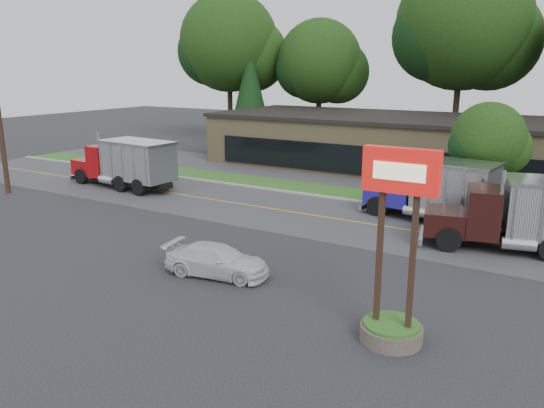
{
  "coord_description": "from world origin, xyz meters",
  "views": [
    {
      "loc": [
        14.96,
        -16.97,
        8.11
      ],
      "look_at": [
        2.31,
        4.04,
        1.8
      ],
      "focal_mm": 35.0,
      "sensor_mm": 36.0,
      "label": 1
    }
  ],
  "objects": [
    {
      "name": "tree_far_b",
      "position": [
        -9.86,
        34.11,
        8.34
      ],
      "size": [
        9.17,
        8.63,
        13.08
      ],
      "color": "#382619",
      "rests_on": "ground"
    },
    {
      "name": "bilo_sign",
      "position": [
        10.5,
        -2.5,
        2.02
      ],
      "size": [
        2.2,
        1.9,
        5.95
      ],
      "color": "#6B6054",
      "rests_on": "ground"
    },
    {
      "name": "center_line",
      "position": [
        0.0,
        9.0,
        0.0
      ],
      "size": [
        60.0,
        0.12,
        0.01
      ],
      "primitive_type": "cube",
      "color": "gold",
      "rests_on": "ground"
    },
    {
      "name": "tree_far_a",
      "position": [
        -19.83,
        32.14,
        10.3
      ],
      "size": [
        11.31,
        10.64,
        16.13
      ],
      "color": "#382619",
      "rests_on": "ground"
    },
    {
      "name": "strip_mall",
      "position": [
        2.0,
        26.0,
        2.0
      ],
      "size": [
        32.0,
        12.0,
        4.0
      ],
      "primitive_type": "cube",
      "color": "tan",
      "rests_on": "ground"
    },
    {
      "name": "ground",
      "position": [
        0.0,
        0.0,
        0.0
      ],
      "size": [
        140.0,
        140.0,
        0.0
      ],
      "primitive_type": "plane",
      "color": "#39393F",
      "rests_on": "ground"
    },
    {
      "name": "grass_verge",
      "position": [
        0.0,
        15.0,
        0.0
      ],
      "size": [
        60.0,
        3.4,
        0.03
      ],
      "primitive_type": "cube",
      "color": "#326021",
      "rests_on": "ground"
    },
    {
      "name": "rally_car",
      "position": [
        2.74,
        -0.96,
        0.62
      ],
      "size": [
        4.54,
        2.5,
        1.25
      ],
      "primitive_type": "imported",
      "rotation": [
        0.0,
        0.0,
        1.75
      ],
      "color": "silver",
      "rests_on": "ground"
    },
    {
      "name": "dump_truck_blue",
      "position": [
        8.22,
        11.47,
        1.8
      ],
      "size": [
        7.19,
        3.55,
        3.36
      ],
      "rotation": [
        0.0,
        0.0,
        3.0
      ],
      "color": "black",
      "rests_on": "ground"
    },
    {
      "name": "road",
      "position": [
        0.0,
        9.0,
        0.0
      ],
      "size": [
        60.0,
        8.0,
        0.02
      ],
      "primitive_type": "cube",
      "color": "#59595E",
      "rests_on": "ground"
    },
    {
      "name": "dump_truck_red",
      "position": [
        -12.25,
        8.76,
        1.81
      ],
      "size": [
        8.92,
        3.3,
        3.36
      ],
      "rotation": [
        0.0,
        0.0,
        3.06
      ],
      "color": "black",
      "rests_on": "ground"
    },
    {
      "name": "tree_far_c",
      "position": [
        4.19,
        34.15,
        11.38
      ],
      "size": [
        12.5,
        11.77,
        17.83
      ],
      "color": "#382619",
      "rests_on": "ground"
    },
    {
      "name": "tree_verge",
      "position": [
        10.07,
        15.05,
        4.01
      ],
      "size": [
        4.42,
        4.16,
        6.3
      ],
      "color": "#382619",
      "rests_on": "ground"
    },
    {
      "name": "far_parking",
      "position": [
        0.0,
        20.0,
        0.0
      ],
      "size": [
        60.0,
        7.0,
        0.02
      ],
      "primitive_type": "cube",
      "color": "#59595E",
      "rests_on": "ground"
    },
    {
      "name": "dump_truck_maroon",
      "position": [
        13.28,
        8.62,
        1.81
      ],
      "size": [
        8.72,
        4.35,
        3.36
      ],
      "rotation": [
        0.0,
        0.0,
        3.37
      ],
      "color": "black",
      "rests_on": "ground"
    },
    {
      "name": "evergreen_left",
      "position": [
        -16.0,
        30.0,
        5.77
      ],
      "size": [
        4.62,
        4.62,
        10.49
      ],
      "color": "#382619",
      "rests_on": "ground"
    },
    {
      "name": "curb",
      "position": [
        0.0,
        13.2,
        0.0
      ],
      "size": [
        60.0,
        0.3,
        0.12
      ],
      "primitive_type": "cube",
      "color": "#9E9E99",
      "rests_on": "ground"
    }
  ]
}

